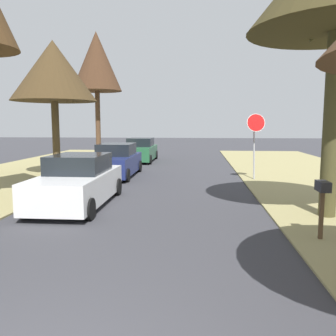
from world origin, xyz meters
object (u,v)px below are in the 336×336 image
at_px(parked_sedan_navy, 116,161).
at_px(street_tree_left_mid_b, 53,71).
at_px(stop_sign_far, 255,132).
at_px(parked_sedan_white, 78,182).
at_px(parked_sedan_green, 140,151).
at_px(curbside_mailbox, 323,193).
at_px(street_tree_left_far, 97,62).

bearing_deg(parked_sedan_navy, street_tree_left_mid_b, -179.49).
relative_size(stop_sign_far, parked_sedan_white, 0.67).
xyz_separation_m(street_tree_left_mid_b, parked_sedan_green, (3.01, 6.79, -4.27)).
bearing_deg(stop_sign_far, street_tree_left_mid_b, 175.99).
bearing_deg(curbside_mailbox, stop_sign_far, 90.98).
bearing_deg(parked_sedan_white, stop_sign_far, 40.79).
relative_size(street_tree_left_far, curbside_mailbox, 6.85).
bearing_deg(parked_sedan_green, curbside_mailbox, -67.37).
xyz_separation_m(parked_sedan_white, curbside_mailbox, (6.40, -2.87, 0.33)).
relative_size(street_tree_left_far, parked_sedan_white, 1.97).
xyz_separation_m(parked_sedan_navy, parked_sedan_green, (0.08, 6.77, 0.00)).
height_order(parked_sedan_white, curbside_mailbox, parked_sedan_white).
xyz_separation_m(parked_sedan_white, parked_sedan_navy, (-0.23, 6.08, 0.00)).
xyz_separation_m(stop_sign_far, parked_sedan_white, (-6.26, -5.40, -1.44)).
bearing_deg(street_tree_left_mid_b, street_tree_left_far, 90.63).
relative_size(parked_sedan_green, curbside_mailbox, 3.47).
bearing_deg(parked_sedan_navy, parked_sedan_white, -87.82).
xyz_separation_m(street_tree_left_far, parked_sedan_navy, (3.02, -7.54, -5.98)).
xyz_separation_m(parked_sedan_green, curbside_mailbox, (6.55, -15.72, 0.33)).
bearing_deg(street_tree_left_far, parked_sedan_white, -76.58).
distance_m(street_tree_left_mid_b, curbside_mailbox, 13.66).
bearing_deg(parked_sedan_white, parked_sedan_green, 90.70).
distance_m(stop_sign_far, parked_sedan_green, 9.94).
bearing_deg(street_tree_left_far, stop_sign_far, -40.88).
bearing_deg(curbside_mailbox, parked_sedan_white, 155.84).
xyz_separation_m(parked_sedan_white, parked_sedan_green, (-0.16, 12.85, 0.00)).
distance_m(street_tree_left_far, parked_sedan_navy, 10.09).
bearing_deg(street_tree_left_mid_b, curbside_mailbox, -43.03).
relative_size(parked_sedan_white, parked_sedan_green, 1.00).
xyz_separation_m(street_tree_left_far, parked_sedan_white, (3.25, -13.63, -5.98)).
bearing_deg(stop_sign_far, curbside_mailbox, -89.02).
height_order(stop_sign_far, parked_sedan_white, stop_sign_far).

